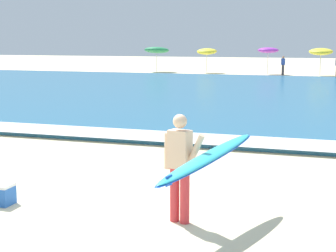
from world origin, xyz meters
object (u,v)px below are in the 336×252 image
object	(u,v)px
beach_umbrella_2	(268,50)
beachgoer_near_row_left	(283,65)
beach_umbrella_3	(321,52)
surfer_with_board	(195,160)
beach_umbrella_1	(207,51)
beach_umbrella_0	(157,50)

from	to	relation	value
beach_umbrella_2	beachgoer_near_row_left	xyz separation A→B (m)	(1.34, -0.54, -1.19)
beach_umbrella_2	beach_umbrella_3	size ratio (longest dim) A/B	0.99
surfer_with_board	beach_umbrella_1	bearing A→B (deg)	103.37
beach_umbrella_2	beach_umbrella_3	distance (m)	4.32
beach_umbrella_0	beach_umbrella_2	xyz separation A→B (m)	(10.11, -0.34, 0.05)
surfer_with_board	beach_umbrella_0	size ratio (longest dim) A/B	1.21
beach_umbrella_2	beach_umbrella_3	world-z (taller)	beach_umbrella_3
beach_umbrella_1	beach_umbrella_3	xyz separation A→B (m)	(9.72, -0.76, 0.06)
beach_umbrella_0	beach_umbrella_3	world-z (taller)	beach_umbrella_0
beach_umbrella_2	surfer_with_board	bearing A→B (deg)	-84.62
beach_umbrella_1	beach_umbrella_2	distance (m)	5.43
beach_umbrella_0	beach_umbrella_2	size ratio (longest dim) A/B	1.04
beach_umbrella_0	beach_umbrella_2	world-z (taller)	beach_umbrella_0
beach_umbrella_1	beach_umbrella_2	world-z (taller)	beach_umbrella_2
beach_umbrella_3	beachgoer_near_row_left	size ratio (longest dim) A/B	1.46
beach_umbrella_3	beachgoer_near_row_left	distance (m)	3.17
surfer_with_board	beachgoer_near_row_left	xyz separation A→B (m)	(-2.16, 36.58, -0.19)
surfer_with_board	beach_umbrella_3	distance (m)	36.76
beach_umbrella_1	beachgoer_near_row_left	size ratio (longest dim) A/B	1.41
beach_umbrella_0	beach_umbrella_1	size ratio (longest dim) A/B	1.06
beach_umbrella_1	beach_umbrella_2	size ratio (longest dim) A/B	0.97
surfer_with_board	beachgoer_near_row_left	size ratio (longest dim) A/B	1.82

